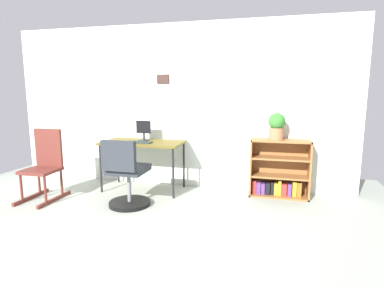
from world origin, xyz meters
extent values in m
plane|color=#949C8F|center=(0.00, 0.00, 0.00)|extent=(6.24, 6.24, 0.00)
cube|color=silver|center=(0.00, 2.15, 1.20)|extent=(5.20, 0.10, 2.40)
cube|color=#36241E|center=(-0.16, 2.09, 1.61)|extent=(0.18, 0.02, 0.13)
cube|color=brown|center=(-0.36, 1.74, 0.70)|extent=(1.16, 0.60, 0.03)
cylinder|color=black|center=(-0.90, 1.48, 0.34)|extent=(0.03, 0.03, 0.68)
cylinder|color=black|center=(0.18, 1.48, 0.34)|extent=(0.03, 0.03, 0.68)
cylinder|color=black|center=(-0.90, 2.00, 0.34)|extent=(0.03, 0.03, 0.68)
cylinder|color=black|center=(0.18, 2.00, 0.34)|extent=(0.03, 0.03, 0.68)
cylinder|color=#262628|center=(-0.38, 1.85, 0.72)|extent=(0.16, 0.16, 0.01)
cylinder|color=#262628|center=(-0.38, 1.85, 0.77)|extent=(0.03, 0.03, 0.09)
cube|color=black|center=(-0.38, 1.84, 0.91)|extent=(0.22, 0.02, 0.18)
cube|color=#212C26|center=(-0.36, 1.61, 0.72)|extent=(0.35, 0.15, 0.02)
cylinder|color=black|center=(-0.28, 1.10, 0.03)|extent=(0.52, 0.52, 0.05)
cylinder|color=slate|center=(-0.28, 1.10, 0.24)|extent=(0.05, 0.05, 0.38)
cube|color=#272B32|center=(-0.28, 1.10, 0.47)|extent=(0.44, 0.44, 0.08)
cube|color=#272B32|center=(-0.28, 0.85, 0.69)|extent=(0.42, 0.07, 0.36)
cube|color=maroon|center=(-1.67, 0.99, 0.02)|extent=(0.04, 0.64, 0.04)
cube|color=maroon|center=(-1.31, 0.99, 0.02)|extent=(0.04, 0.64, 0.04)
cylinder|color=maroon|center=(-1.67, 0.83, 0.21)|extent=(0.03, 0.03, 0.34)
cylinder|color=maroon|center=(-1.31, 0.83, 0.21)|extent=(0.03, 0.03, 0.34)
cylinder|color=maroon|center=(-1.67, 1.15, 0.21)|extent=(0.03, 0.03, 0.34)
cylinder|color=maroon|center=(-1.31, 1.15, 0.21)|extent=(0.03, 0.03, 0.34)
cube|color=maroon|center=(-1.49, 0.99, 0.40)|extent=(0.42, 0.40, 0.04)
cube|color=maroon|center=(-1.49, 1.17, 0.68)|extent=(0.40, 0.04, 0.51)
cube|color=brown|center=(1.17, 1.92, 0.39)|extent=(0.02, 0.30, 0.79)
cube|color=brown|center=(1.93, 1.92, 0.39)|extent=(0.02, 0.30, 0.79)
cube|color=brown|center=(1.55, 1.92, 0.77)|extent=(0.78, 0.30, 0.02)
cube|color=brown|center=(1.55, 1.92, 0.01)|extent=(0.78, 0.30, 0.02)
cube|color=brown|center=(1.55, 2.06, 0.39)|extent=(0.78, 0.02, 0.79)
cube|color=brown|center=(1.55, 1.92, 0.28)|extent=(0.74, 0.28, 0.02)
cube|color=brown|center=(1.55, 1.92, 0.54)|extent=(0.74, 0.28, 0.02)
cube|color=#B22D28|center=(1.22, 1.91, 0.11)|extent=(0.06, 0.09, 0.18)
cube|color=#593372|center=(1.29, 1.91, 0.11)|extent=(0.06, 0.13, 0.16)
cube|color=#593372|center=(1.35, 1.91, 0.10)|extent=(0.05, 0.11, 0.15)
cube|color=black|center=(1.41, 1.91, 0.11)|extent=(0.06, 0.12, 0.16)
cube|color=black|center=(1.47, 1.91, 0.11)|extent=(0.04, 0.10, 0.18)
cube|color=#B79323|center=(1.52, 1.91, 0.11)|extent=(0.05, 0.09, 0.16)
cube|color=#B79323|center=(1.57, 1.91, 0.13)|extent=(0.04, 0.10, 0.21)
cube|color=#B22D28|center=(1.63, 1.91, 0.10)|extent=(0.07, 0.11, 0.16)
cube|color=#593372|center=(1.70, 1.91, 0.11)|extent=(0.05, 0.10, 0.17)
cube|color=#B79323|center=(1.76, 1.91, 0.13)|extent=(0.05, 0.10, 0.20)
cube|color=#99591E|center=(1.82, 1.91, 0.12)|extent=(0.06, 0.11, 0.20)
cylinder|color=#9E6642|center=(1.49, 1.90, 0.87)|extent=(0.19, 0.19, 0.16)
sphere|color=#33762C|center=(1.49, 1.90, 1.04)|extent=(0.22, 0.22, 0.22)
camera|label=1|loc=(1.42, -2.37, 1.42)|focal=29.25mm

